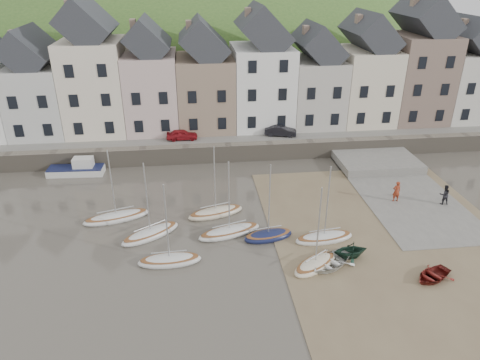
{
  "coord_description": "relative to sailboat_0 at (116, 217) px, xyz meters",
  "views": [
    {
      "loc": [
        -3.65,
        -25.9,
        18.63
      ],
      "look_at": [
        0.0,
        6.0,
        3.0
      ],
      "focal_mm": 33.2,
      "sensor_mm": 36.0,
      "label": 1
    }
  ],
  "objects": [
    {
      "name": "ground",
      "position": [
        10.07,
        -5.94,
        -0.26
      ],
      "size": [
        160.0,
        160.0,
        0.0
      ],
      "primitive_type": "plane",
      "color": "#403B32",
      "rests_on": "ground"
    },
    {
      "name": "quay_land",
      "position": [
        10.07,
        26.06,
        0.49
      ],
      "size": [
        90.0,
        30.0,
        1.5
      ],
      "primitive_type": "cube",
      "color": "#395E25",
      "rests_on": "ground"
    },
    {
      "name": "quay_street",
      "position": [
        10.07,
        14.56,
        1.29
      ],
      "size": [
        70.0,
        7.0,
        0.1
      ],
      "primitive_type": "cube",
      "color": "slate",
      "rests_on": "quay_land"
    },
    {
      "name": "seawall",
      "position": [
        10.07,
        11.06,
        0.64
      ],
      "size": [
        70.0,
        1.2,
        1.8
      ],
      "primitive_type": "cube",
      "color": "slate",
      "rests_on": "ground"
    },
    {
      "name": "beach",
      "position": [
        21.07,
        -5.94,
        -0.23
      ],
      "size": [
        18.0,
        26.0,
        0.06
      ],
      "primitive_type": "cube",
      "color": "brown",
      "rests_on": "ground"
    },
    {
      "name": "slipway",
      "position": [
        25.07,
        2.06,
        -0.2
      ],
      "size": [
        8.0,
        18.0,
        0.12
      ],
      "primitive_type": "cube",
      "color": "slate",
      "rests_on": "ground"
    },
    {
      "name": "hillside",
      "position": [
        5.07,
        54.06,
        -18.25
      ],
      "size": [
        134.4,
        84.0,
        84.0
      ],
      "color": "#395E25",
      "rests_on": "ground"
    },
    {
      "name": "townhouse_terrace",
      "position": [
        11.83,
        18.06,
        7.07
      ],
      "size": [
        61.05,
        8.0,
        13.93
      ],
      "color": "white",
      "rests_on": "quay_land"
    },
    {
      "name": "sailboat_0",
      "position": [
        0.0,
        0.0,
        0.0
      ],
      "size": [
        5.52,
        2.93,
        6.32
      ],
      "color": "silver",
      "rests_on": "ground"
    },
    {
      "name": "sailboat_1",
      "position": [
        2.9,
        -2.79,
        0.0
      ],
      "size": [
        4.84,
        3.87,
        6.32
      ],
      "color": "silver",
      "rests_on": "ground"
    },
    {
      "name": "sailboat_2",
      "position": [
        8.02,
        -0.15,
        0.0
      ],
      "size": [
        4.95,
        2.78,
        6.32
      ],
      "color": "beige",
      "rests_on": "ground"
    },
    {
      "name": "sailboat_3",
      "position": [
        4.44,
        -6.36,
        0.0
      ],
      "size": [
        4.44,
        1.67,
        6.32
      ],
      "color": "silver",
      "rests_on": "ground"
    },
    {
      "name": "sailboat_4",
      "position": [
        8.88,
        -3.21,
        0.0
      ],
      "size": [
        5.23,
        2.92,
        6.32
      ],
      "color": "silver",
      "rests_on": "ground"
    },
    {
      "name": "sailboat_5",
      "position": [
        11.74,
        -4.08,
        0.01
      ],
      "size": [
        4.01,
        2.2,
        6.32
      ],
      "color": "#141B41",
      "rests_on": "ground"
    },
    {
      "name": "sailboat_6",
      "position": [
        15.84,
        -4.83,
        0.0
      ],
      "size": [
        4.67,
        2.05,
        6.32
      ],
      "color": "silver",
      "rests_on": "ground"
    },
    {
      "name": "sailboat_7",
      "position": [
        14.31,
        -7.95,
        0.01
      ],
      "size": [
        4.02,
        3.41,
        6.32
      ],
      "color": "beige",
      "rests_on": "ground"
    },
    {
      "name": "motorboat_2",
      "position": [
        -4.92,
        9.31,
        0.32
      ],
      "size": [
        5.43,
        1.99,
        1.7
      ],
      "color": "silver",
      "rests_on": "ground"
    },
    {
      "name": "rowboat_white",
      "position": [
        15.35,
        -8.0,
        0.16
      ],
      "size": [
        4.25,
        4.02,
        0.72
      ],
      "primitive_type": "imported",
      "rotation": [
        0.0,
        0.0,
        -0.95
      ],
      "color": "white",
      "rests_on": "beach"
    },
    {
      "name": "rowboat_green",
      "position": [
        17.0,
        -7.22,
        0.44
      ],
      "size": [
        2.57,
        2.27,
        1.28
      ],
      "primitive_type": "imported",
      "rotation": [
        0.0,
        0.0,
        -1.49
      ],
      "color": "#163225",
      "rests_on": "beach"
    },
    {
      "name": "rowboat_red",
      "position": [
        21.59,
        -10.11,
        0.09
      ],
      "size": [
        3.45,
        3.09,
        0.59
      ],
      "primitive_type": "imported",
      "rotation": [
        0.0,
        0.0,
        -1.1
      ],
      "color": "maroon",
      "rests_on": "beach"
    },
    {
      "name": "person_red",
      "position": [
        23.67,
        0.29,
        0.79
      ],
      "size": [
        0.69,
        0.45,
        1.87
      ],
      "primitive_type": "imported",
      "rotation": [
        0.0,
        0.0,
        3.13
      ],
      "color": "maroon",
      "rests_on": "slipway"
    },
    {
      "name": "person_dark",
      "position": [
        27.52,
        -0.66,
        0.75
      ],
      "size": [
        0.93,
        0.76,
        1.77
      ],
      "primitive_type": "imported",
      "rotation": [
        0.0,
        0.0,
        3.04
      ],
      "color": "black",
      "rests_on": "slipway"
    },
    {
      "name": "car_left",
      "position": [
        5.33,
        13.56,
        1.9
      ],
      "size": [
        3.3,
        1.34,
        1.12
      ],
      "primitive_type": "imported",
      "rotation": [
        0.0,
        0.0,
        1.57
      ],
      "color": "maroon",
      "rests_on": "quay_street"
    },
    {
      "name": "car_right",
      "position": [
        16.11,
        13.56,
        1.91
      ],
      "size": [
        3.67,
        2.04,
        1.15
      ],
      "primitive_type": "imported",
      "rotation": [
        0.0,
        0.0,
        1.32
      ],
      "color": "black",
      "rests_on": "quay_street"
    }
  ]
}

